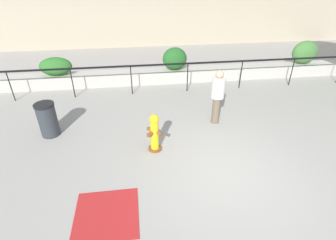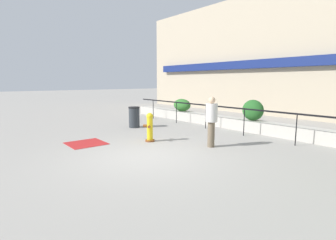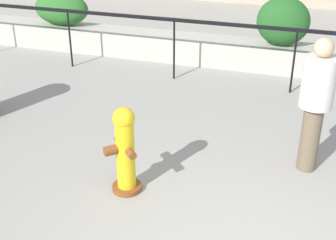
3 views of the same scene
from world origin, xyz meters
name	(u,v)px [view 2 (image 2 of 3)]	position (x,y,z in m)	size (l,w,h in m)	color
ground_plane	(145,157)	(0.00, 0.00, 0.00)	(120.00, 120.00, 0.00)	#9E9991
building_facade	(322,50)	(0.00, 11.98, 3.99)	(30.00, 1.36, 8.00)	tan
planter_wall_low	(259,127)	(0.00, 6.00, 0.25)	(18.00, 0.70, 0.50)	#B7B2A8
fence_railing_segment	(244,111)	(0.00, 4.90, 1.02)	(15.00, 0.05, 1.15)	black
hedge_bush_0	(182,105)	(-5.07, 6.00, 0.86)	(1.25, 0.70, 0.72)	#2D6B28
hedge_bush_1	(253,110)	(-0.33, 6.00, 0.96)	(1.00, 0.70, 0.93)	#235B23
fire_hydrant	(150,127)	(-1.60, 1.28, 0.55)	(0.50, 0.50, 1.08)	brown
pedestrian	(211,119)	(0.41, 2.44, 0.99)	(0.41, 0.41, 1.73)	brown
tactile_warning_pad	(86,143)	(-2.76, -0.73, 0.01)	(1.27, 1.27, 0.01)	#B22323
trash_bin	(134,117)	(-4.56, 2.42, 0.51)	(0.55, 0.55, 1.01)	#2D3338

